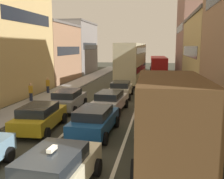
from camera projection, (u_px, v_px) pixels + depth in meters
name	position (u px, v px, depth m)	size (l,w,h in m)	color
sidewalk_left	(64.00, 90.00, 28.09)	(2.60, 64.00, 0.14)	#949494
lane_stripe_left	(109.00, 92.00, 27.24)	(0.16, 60.00, 0.01)	silver
lane_stripe_right	(142.00, 93.00, 26.66)	(0.16, 60.00, 0.01)	silver
building_row_left	(17.00, 40.00, 28.53)	(7.20, 43.90, 13.56)	gray
removalist_box_truck	(168.00, 114.00, 10.59)	(2.93, 7.78, 3.58)	#1E5933
taxi_centre_lane_front	(55.00, 171.00, 8.22)	(2.29, 4.41, 1.66)	beige
sedan_centre_lane_second	(94.00, 120.00, 13.97)	(2.20, 4.37, 1.49)	#194C8C
wagon_left_lane_second	(40.00, 117.00, 14.62)	(2.25, 4.39, 1.49)	#B29319
hatchback_centre_lane_third	(110.00, 101.00, 18.88)	(2.28, 4.41, 1.49)	silver
sedan_left_lane_third	(68.00, 99.00, 19.42)	(2.16, 4.35, 1.49)	gray
coupe_centre_lane_fourth	(121.00, 89.00, 24.19)	(2.11, 4.33, 1.49)	beige
sedan_right_lane_behind_truck	(157.00, 105.00, 17.43)	(2.10, 4.32, 1.49)	#A51E1E
bus_mid_queue_primary	(132.00, 61.00, 32.57)	(3.17, 10.61, 5.06)	#BFB793
bus_far_queue_secondary	(158.00, 64.00, 44.51)	(3.08, 10.58, 2.90)	#B21919
pedestrian_near_kerb	(31.00, 91.00, 21.93)	(0.49, 0.34, 1.66)	#262D47
pedestrian_far_sidewalk	(48.00, 85.00, 25.79)	(0.49, 0.34, 1.66)	#262D47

